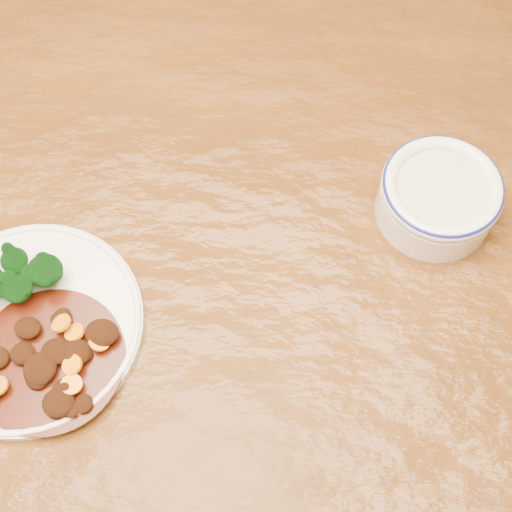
# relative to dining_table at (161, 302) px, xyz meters

# --- Properties ---
(ground) EXTENTS (4.00, 4.00, 0.00)m
(ground) POSITION_rel_dining_table_xyz_m (0.00, 0.00, -0.67)
(ground) COLOR #482912
(ground) RESTS_ON ground
(dining_table) EXTENTS (1.61, 1.10, 0.75)m
(dining_table) POSITION_rel_dining_table_xyz_m (0.00, 0.00, 0.00)
(dining_table) COLOR #5F3510
(dining_table) RESTS_ON ground
(dinner_plate) EXTENTS (0.24, 0.24, 0.01)m
(dinner_plate) POSITION_rel_dining_table_xyz_m (-0.11, -0.09, 0.09)
(dinner_plate) COLOR white
(dinner_plate) RESTS_ON dining_table
(mince_stew) EXTENTS (0.15, 0.15, 0.03)m
(mince_stew) POSITION_rel_dining_table_xyz_m (-0.07, -0.12, 0.10)
(mince_stew) COLOR #3E1006
(mince_stew) RESTS_ON dinner_plate
(dip_bowl) EXTENTS (0.13, 0.13, 0.06)m
(dip_bowl) POSITION_rel_dining_table_xyz_m (0.29, 0.14, 0.11)
(dip_bowl) COLOR white
(dip_bowl) RESTS_ON dining_table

